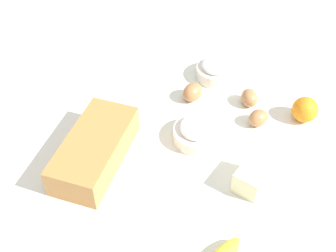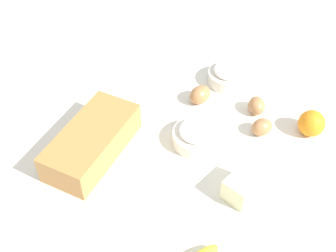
{
  "view_description": "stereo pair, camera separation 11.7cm",
  "coord_description": "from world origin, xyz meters",
  "px_view_note": "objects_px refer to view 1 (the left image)",
  "views": [
    {
      "loc": [
        -0.71,
        -0.43,
        0.87
      ],
      "look_at": [
        0.0,
        0.0,
        0.04
      ],
      "focal_mm": 47.73,
      "sensor_mm": 36.0,
      "label": 1
    },
    {
      "loc": [
        -0.64,
        -0.53,
        0.87
      ],
      "look_at": [
        0.0,
        0.0,
        0.04
      ],
      "focal_mm": 47.73,
      "sensor_mm": 36.0,
      "label": 2
    }
  ],
  "objects_px": {
    "egg_loose": "(249,98)",
    "orange_fruit": "(305,110)",
    "flour_bowl": "(216,70)",
    "sugar_bowl": "(198,132)",
    "loaf_pan": "(95,149)",
    "butter_block": "(252,177)",
    "egg_near_butter": "(258,118)",
    "egg_beside_bowl": "(193,92)"
  },
  "relations": [
    {
      "from": "butter_block",
      "to": "egg_beside_bowl",
      "type": "relative_size",
      "value": 1.32
    },
    {
      "from": "flour_bowl",
      "to": "egg_beside_bowl",
      "type": "relative_size",
      "value": 1.78
    },
    {
      "from": "sugar_bowl",
      "to": "egg_beside_bowl",
      "type": "bearing_deg",
      "value": 33.84
    },
    {
      "from": "loaf_pan",
      "to": "orange_fruit",
      "type": "bearing_deg",
      "value": -56.52
    },
    {
      "from": "sugar_bowl",
      "to": "egg_loose",
      "type": "distance_m",
      "value": 0.21
    },
    {
      "from": "orange_fruit",
      "to": "egg_near_butter",
      "type": "bearing_deg",
      "value": 130.14
    },
    {
      "from": "egg_near_butter",
      "to": "egg_loose",
      "type": "height_order",
      "value": "same"
    },
    {
      "from": "egg_loose",
      "to": "sugar_bowl",
      "type": "bearing_deg",
      "value": 163.83
    },
    {
      "from": "flour_bowl",
      "to": "egg_near_butter",
      "type": "relative_size",
      "value": 2.05
    },
    {
      "from": "egg_loose",
      "to": "egg_beside_bowl",
      "type": "bearing_deg",
      "value": 113.59
    },
    {
      "from": "egg_loose",
      "to": "flour_bowl",
      "type": "bearing_deg",
      "value": 66.32
    },
    {
      "from": "loaf_pan",
      "to": "butter_block",
      "type": "relative_size",
      "value": 3.36
    },
    {
      "from": "egg_near_butter",
      "to": "egg_loose",
      "type": "distance_m",
      "value": 0.08
    },
    {
      "from": "loaf_pan",
      "to": "sugar_bowl",
      "type": "xyz_separation_m",
      "value": [
        0.2,
        -0.19,
        -0.01
      ]
    },
    {
      "from": "flour_bowl",
      "to": "egg_loose",
      "type": "bearing_deg",
      "value": -113.68
    },
    {
      "from": "flour_bowl",
      "to": "egg_near_butter",
      "type": "xyz_separation_m",
      "value": [
        -0.12,
        -0.19,
        -0.01
      ]
    },
    {
      "from": "egg_beside_bowl",
      "to": "egg_loose",
      "type": "relative_size",
      "value": 1.12
    },
    {
      "from": "orange_fruit",
      "to": "egg_loose",
      "type": "bearing_deg",
      "value": 97.55
    },
    {
      "from": "egg_near_butter",
      "to": "sugar_bowl",
      "type": "bearing_deg",
      "value": 140.44
    },
    {
      "from": "flour_bowl",
      "to": "sugar_bowl",
      "type": "xyz_separation_m",
      "value": [
        -0.26,
        -0.08,
        -0.0
      ]
    },
    {
      "from": "flour_bowl",
      "to": "sugar_bowl",
      "type": "distance_m",
      "value": 0.27
    },
    {
      "from": "orange_fruit",
      "to": "egg_near_butter",
      "type": "distance_m",
      "value": 0.13
    },
    {
      "from": "sugar_bowl",
      "to": "egg_beside_bowl",
      "type": "distance_m",
      "value": 0.16
    },
    {
      "from": "loaf_pan",
      "to": "butter_block",
      "type": "xyz_separation_m",
      "value": [
        0.13,
        -0.37,
        -0.01
      ]
    },
    {
      "from": "egg_beside_bowl",
      "to": "egg_near_butter",
      "type": "bearing_deg",
      "value": -89.56
    },
    {
      "from": "sugar_bowl",
      "to": "egg_near_butter",
      "type": "distance_m",
      "value": 0.18
    },
    {
      "from": "egg_loose",
      "to": "orange_fruit",
      "type": "bearing_deg",
      "value": -82.45
    },
    {
      "from": "sugar_bowl",
      "to": "flour_bowl",
      "type": "bearing_deg",
      "value": 16.81
    },
    {
      "from": "loaf_pan",
      "to": "egg_beside_bowl",
      "type": "relative_size",
      "value": 4.45
    },
    {
      "from": "butter_block",
      "to": "egg_beside_bowl",
      "type": "height_order",
      "value": "butter_block"
    },
    {
      "from": "loaf_pan",
      "to": "egg_beside_bowl",
      "type": "xyz_separation_m",
      "value": [
        0.34,
        -0.09,
        -0.02
      ]
    },
    {
      "from": "egg_beside_bowl",
      "to": "orange_fruit",
      "type": "bearing_deg",
      "value": -74.26
    },
    {
      "from": "loaf_pan",
      "to": "butter_block",
      "type": "bearing_deg",
      "value": -83.41
    },
    {
      "from": "flour_bowl",
      "to": "sugar_bowl",
      "type": "relative_size",
      "value": 0.93
    },
    {
      "from": "butter_block",
      "to": "egg_loose",
      "type": "distance_m",
      "value": 0.3
    },
    {
      "from": "orange_fruit",
      "to": "butter_block",
      "type": "height_order",
      "value": "orange_fruit"
    },
    {
      "from": "flour_bowl",
      "to": "egg_loose",
      "type": "relative_size",
      "value": 2.0
    },
    {
      "from": "orange_fruit",
      "to": "butter_block",
      "type": "relative_size",
      "value": 0.8
    },
    {
      "from": "orange_fruit",
      "to": "egg_loose",
      "type": "height_order",
      "value": "orange_fruit"
    },
    {
      "from": "loaf_pan",
      "to": "egg_near_butter",
      "type": "height_order",
      "value": "loaf_pan"
    },
    {
      "from": "egg_near_butter",
      "to": "flour_bowl",
      "type": "bearing_deg",
      "value": 57.24
    },
    {
      "from": "loaf_pan",
      "to": "egg_near_butter",
      "type": "xyz_separation_m",
      "value": [
        0.34,
        -0.3,
        -0.02
      ]
    }
  ]
}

